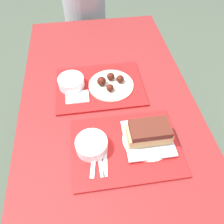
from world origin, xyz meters
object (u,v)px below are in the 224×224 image
tray_far (100,86)px  bowl_coleslaw_far (71,82)px  wings_plate_far (110,83)px  brisket_sandwich_plate (149,135)px  bowl_coleslaw_near (92,145)px  tray_near (126,147)px  person_seated_across (84,7)px

tray_far → bowl_coleslaw_far: bowl_coleslaw_far is taller
bowl_coleslaw_far → wings_plate_far: (0.19, -0.02, -0.02)m
brisket_sandwich_plate → bowl_coleslaw_far: brisket_sandwich_plate is taller
bowl_coleslaw_near → bowl_coleslaw_far: (-0.07, 0.37, 0.00)m
tray_near → person_seated_across: 1.26m
bowl_coleslaw_far → person_seated_across: size_ratio=0.18×
bowl_coleslaw_near → wings_plate_far: (0.12, 0.35, -0.02)m
brisket_sandwich_plate → wings_plate_far: size_ratio=0.92×
bowl_coleslaw_far → tray_far: bearing=-6.1°
wings_plate_far → bowl_coleslaw_far: bearing=173.4°
wings_plate_far → bowl_coleslaw_near: bearing=-109.5°
tray_near → brisket_sandwich_plate: 0.11m
tray_far → bowl_coleslaw_near: bearing=-101.0°
tray_near → bowl_coleslaw_near: size_ratio=3.43×
person_seated_across → tray_near: bearing=-85.9°
tray_far → person_seated_across: person_seated_across is taller
brisket_sandwich_plate → person_seated_across: (-0.18, 1.24, -0.06)m
brisket_sandwich_plate → person_seated_across: bearing=98.5°
brisket_sandwich_plate → tray_near: bearing=-168.8°
tray_far → brisket_sandwich_plate: 0.38m
bowl_coleslaw_far → person_seated_across: person_seated_across is taller
tray_near → bowl_coleslaw_far: bowl_coleslaw_far is taller
tray_near → brisket_sandwich_plate: (0.09, 0.02, 0.04)m
bowl_coleslaw_far → person_seated_across: 0.89m
tray_far → bowl_coleslaw_near: size_ratio=3.43×
wings_plate_far → person_seated_across: size_ratio=0.32×
bowl_coleslaw_near → person_seated_across: (0.05, 1.25, -0.05)m
bowl_coleslaw_far → brisket_sandwich_plate: bearing=-50.2°
tray_near → person_seated_across: person_seated_across is taller
brisket_sandwich_plate → wings_plate_far: 0.36m
bowl_coleslaw_far → wings_plate_far: size_ratio=0.56×
tray_near → person_seated_across: (-0.09, 1.26, -0.01)m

